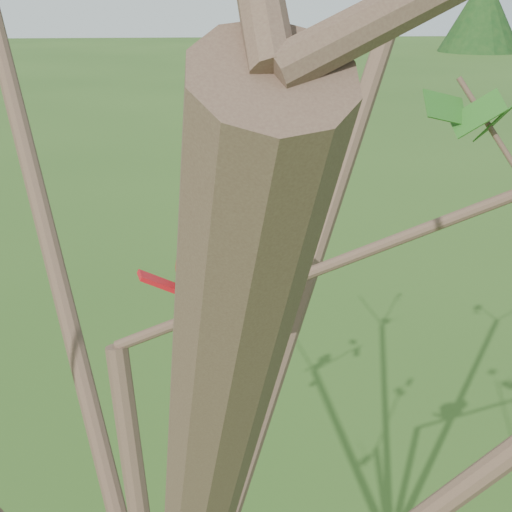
# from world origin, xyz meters

# --- Properties ---
(crabapple_tree) EXTENTS (2.35, 2.05, 2.95)m
(crabapple_tree) POSITION_xyz_m (0.03, -0.02, 2.12)
(crabapple_tree) COLOR #483227
(crabapple_tree) RESTS_ON ground
(cardinal) EXTENTS (0.24, 0.14, 0.17)m
(cardinal) POSITION_xyz_m (0.12, 0.09, 2.09)
(cardinal) COLOR #B50F15
(cardinal) RESTS_ON ground
(distant_trees) EXTENTS (37.83, 14.30, 3.18)m
(distant_trees) POSITION_xyz_m (-1.14, 23.96, 1.41)
(distant_trees) COLOR #483227
(distant_trees) RESTS_ON ground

